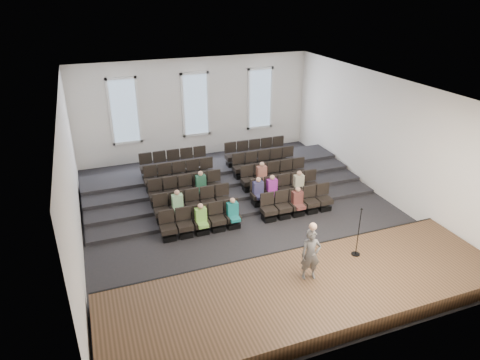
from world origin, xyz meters
name	(u,v)px	position (x,y,z in m)	size (l,w,h in m)	color
ground	(245,216)	(0.00, 0.00, 0.00)	(14.00, 14.00, 0.00)	black
ceiling	(246,88)	(0.00, 0.00, 5.01)	(12.00, 14.00, 0.02)	white
wall_back	(196,108)	(0.00, 7.02, 2.50)	(12.00, 0.04, 5.00)	white
wall_front	(358,264)	(0.00, -7.02, 2.50)	(12.00, 0.04, 5.00)	white
wall_left	(70,181)	(-6.02, 0.00, 2.50)	(0.04, 14.00, 5.00)	white
wall_right	(383,137)	(6.02, 0.00, 2.50)	(0.04, 14.00, 5.00)	white
stage	(310,292)	(0.00, -5.10, 0.25)	(11.80, 3.60, 0.50)	#513623
stage_lip	(283,258)	(0.00, -3.33, 0.25)	(11.80, 0.06, 0.52)	black
risers	(220,180)	(0.00, 3.17, 0.20)	(11.80, 4.80, 0.60)	black
seating_rows	(232,184)	(0.00, 1.54, 0.68)	(6.80, 4.70, 1.67)	black
windows	(196,105)	(0.00, 6.95, 2.70)	(8.44, 0.10, 3.24)	white
audience	(246,193)	(0.15, 0.34, 0.81)	(5.45, 2.64, 1.10)	#7EC54E
speaker	(311,255)	(0.12, -4.79, 1.28)	(0.57, 0.37, 1.56)	#565451
mic_stand	(357,241)	(2.05, -4.29, 0.99)	(0.28, 0.28, 1.65)	black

